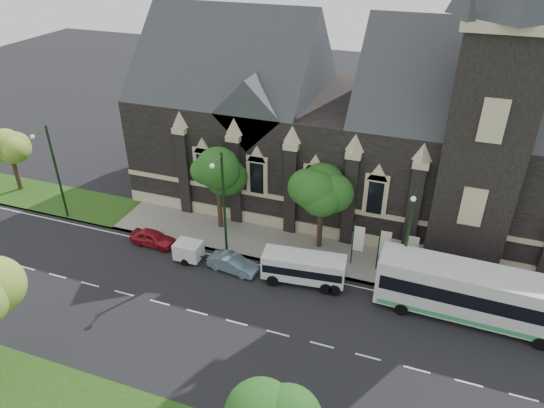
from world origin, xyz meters
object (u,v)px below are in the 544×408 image
at_px(street_lamp_mid, 223,199).
at_px(sedan, 233,263).
at_px(banner_flag_right, 410,251).
at_px(street_lamp_far, 54,168).
at_px(tree_walk_left, 221,169).
at_px(tree_walk_right, 326,185).
at_px(street_lamp_near, 408,233).
at_px(car_far_red, 153,238).
at_px(tree_walk_far, 12,148).
at_px(box_trailer, 189,250).
at_px(banner_flag_left, 357,241).
at_px(tour_coach, 479,295).
at_px(banner_flag_center, 383,246).
at_px(shuttle_bus, 304,267).

xyz_separation_m(street_lamp_mid, sedan, (1.47, -1.89, -4.45)).
bearing_deg(banner_flag_right, street_lamp_far, -176.40).
bearing_deg(tree_walk_left, tree_walk_right, 0.06).
xyz_separation_m(street_lamp_near, car_far_red, (-20.22, -0.92, -4.44)).
xyz_separation_m(tree_walk_far, banner_flag_right, (38.11, -1.18, -2.24)).
distance_m(street_lamp_near, box_trailer, 17.01).
bearing_deg(street_lamp_far, banner_flag_left, 4.15).
relative_size(tree_walk_left, sedan, 1.91).
height_order(street_lamp_far, tour_coach, street_lamp_far).
bearing_deg(tree_walk_right, street_lamp_far, -171.14).
bearing_deg(street_lamp_near, sedan, -171.42).
bearing_deg(car_far_red, banner_flag_center, -79.55).
xyz_separation_m(tree_walk_left, street_lamp_mid, (1.80, -3.61, -0.62)).
bearing_deg(box_trailer, banner_flag_left, 15.37).
xyz_separation_m(banner_flag_right, tour_coach, (4.91, -3.14, -0.26)).
bearing_deg(car_far_red, banner_flag_left, -78.52).
xyz_separation_m(banner_flag_right, shuttle_bus, (-7.20, -3.28, -1.00)).
bearing_deg(tree_walk_far, car_far_red, -12.81).
relative_size(street_lamp_far, banner_flag_center, 2.25).
distance_m(street_lamp_mid, street_lamp_far, 16.00).
bearing_deg(car_far_red, shuttle_bus, -90.19).
bearing_deg(street_lamp_far, banner_flag_center, 3.86).
relative_size(street_lamp_far, sedan, 2.25).
distance_m(street_lamp_near, street_lamp_far, 30.00).
bearing_deg(tree_walk_right, car_far_red, -161.34).
height_order(banner_flag_center, box_trailer, banner_flag_center).
relative_size(banner_flag_left, car_far_red, 1.01).
bearing_deg(street_lamp_near, tour_coach, -13.29).
height_order(tree_walk_far, street_lamp_far, street_lamp_far).
height_order(shuttle_bus, sedan, shuttle_bus).
xyz_separation_m(shuttle_bus, car_far_red, (-13.30, 0.45, -0.72)).
relative_size(banner_flag_center, box_trailer, 1.31).
xyz_separation_m(tree_walk_far, street_lamp_far, (7.82, -3.08, 0.49)).
distance_m(tree_walk_far, shuttle_bus, 31.39).
bearing_deg(tree_walk_right, tree_walk_far, -179.01).
relative_size(tree_walk_left, tour_coach, 0.57).
bearing_deg(street_lamp_mid, street_lamp_near, 0.00).
xyz_separation_m(banner_flag_center, shuttle_bus, (-5.20, -3.28, -1.00)).
height_order(street_lamp_far, banner_flag_center, street_lamp_far).
distance_m(street_lamp_far, shuttle_bus, 23.42).
height_order(street_lamp_mid, shuttle_bus, street_lamp_mid).
xyz_separation_m(tree_walk_far, car_far_red, (17.60, -4.00, -3.95)).
relative_size(tour_coach, box_trailer, 4.42).
relative_size(tour_coach, sedan, 3.37).
bearing_deg(tree_walk_far, shuttle_bus, -8.20).
height_order(street_lamp_far, box_trailer, street_lamp_far).
xyz_separation_m(street_lamp_near, banner_flag_left, (-3.71, 1.91, -2.73)).
bearing_deg(tree_walk_left, banner_flag_right, -6.04).
bearing_deg(shuttle_bus, tree_walk_right, 82.30).
bearing_deg(tree_walk_left, street_lamp_near, -12.87).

